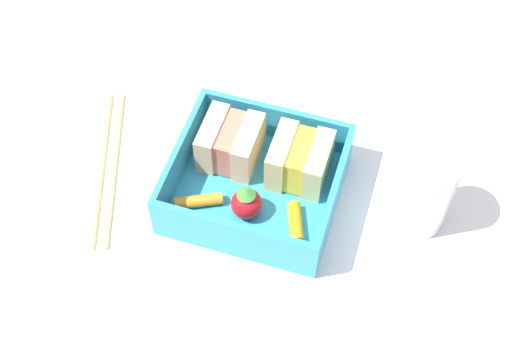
{
  "coord_description": "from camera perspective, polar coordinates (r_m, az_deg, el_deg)",
  "views": [
    {
      "loc": [
        11.88,
        -37.66,
        59.37
      ],
      "look_at": [
        0.0,
        0.0,
        2.7
      ],
      "focal_mm": 50.0,
      "sensor_mm": 36.0,
      "label": 1
    }
  ],
  "objects": [
    {
      "name": "sandwich_left",
      "position": [
        0.71,
        -2.05,
        2.91
      ],
      "size": [
        5.57,
        5.79,
        4.57
      ],
      "color": "#DBB788",
      "rests_on": "bento_tray"
    },
    {
      "name": "bento_tray",
      "position": [
        0.71,
        0.0,
        -0.97
      ],
      "size": [
        16.05,
        14.67,
        1.2
      ],
      "primitive_type": "cube",
      "color": "#2F96C2",
      "rests_on": "ground_plane"
    },
    {
      "name": "strawberry_far_left",
      "position": [
        0.67,
        -0.8,
        -1.93
      ],
      "size": [
        3.02,
        3.02,
        3.62
      ],
      "color": "red",
      "rests_on": "bento_tray"
    },
    {
      "name": "ground_plane",
      "position": [
        0.72,
        0.0,
        -1.68
      ],
      "size": [
        120.0,
        120.0,
        2.0
      ],
      "primitive_type": "cube",
      "color": "silver"
    },
    {
      "name": "chopstick_pair",
      "position": [
        0.74,
        -11.77,
        1.05
      ],
      "size": [
        8.21,
        19.08,
        0.7
      ],
      "color": "#D9B472",
      "rests_on": "ground_plane"
    },
    {
      "name": "bento_rim",
      "position": [
        0.69,
        0.0,
        0.29
      ],
      "size": [
        16.05,
        14.67,
        4.21
      ],
      "color": "#2F96C2",
      "rests_on": "bento_tray"
    },
    {
      "name": "carrot_stick_left",
      "position": [
        0.67,
        3.18,
        -3.47
      ],
      "size": [
        2.66,
        4.29,
        1.3
      ],
      "primitive_type": "cylinder",
      "rotation": [
        1.57,
        0.0,
        0.36
      ],
      "color": "orange",
      "rests_on": "bento_tray"
    },
    {
      "name": "drinking_glass",
      "position": [
        0.68,
        13.31,
        -0.96
      ],
      "size": [
        5.2,
        5.2,
        9.25
      ],
      "primitive_type": "cylinder",
      "color": "white",
      "rests_on": "ground_plane"
    },
    {
      "name": "sandwich_center_left",
      "position": [
        0.7,
        3.52,
        1.51
      ],
      "size": [
        5.57,
        5.79,
        4.57
      ],
      "color": "#D6C47B",
      "rests_on": "bento_tray"
    },
    {
      "name": "carrot_stick_far_left",
      "position": [
        0.69,
        -4.61,
        -1.76
      ],
      "size": [
        4.68,
        3.09,
        1.19
      ],
      "primitive_type": "cylinder",
      "rotation": [
        1.57,
        0.0,
        2.02
      ],
      "color": "orange",
      "rests_on": "bento_tray"
    }
  ]
}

